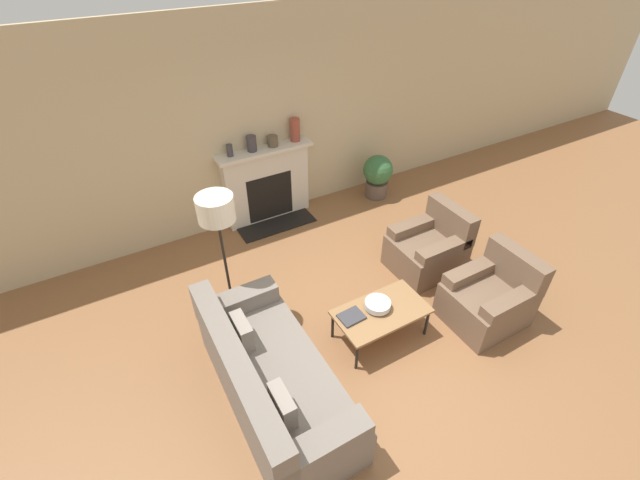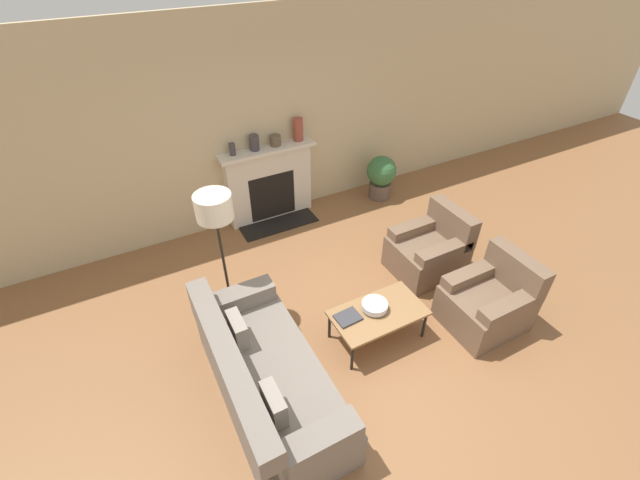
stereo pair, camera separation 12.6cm
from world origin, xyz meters
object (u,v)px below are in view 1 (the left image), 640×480
(mantel_vase_center_right, at_px, (273,141))
(bowl, at_px, (378,304))
(armchair_far, at_px, (429,248))
(floor_lamp, at_px, (218,220))
(coffee_table, at_px, (381,313))
(mantel_vase_right, at_px, (295,130))
(armchair_near, at_px, (490,297))
(potted_plant, at_px, (378,174))
(book, at_px, (351,317))
(couch, at_px, (270,380))
(mantel_vase_center_left, at_px, (252,144))
(fireplace, at_px, (267,185))
(mantel_vase_left, at_px, (230,150))

(mantel_vase_center_right, bearing_deg, bowl, -91.43)
(armchair_far, relative_size, floor_lamp, 0.53)
(coffee_table, relative_size, floor_lamp, 0.62)
(floor_lamp, bearing_deg, mantel_vase_right, 44.36)
(armchair_near, distance_m, potted_plant, 2.83)
(armchair_near, distance_m, book, 1.62)
(armchair_near, height_order, mantel_vase_center_right, mantel_vase_center_right)
(armchair_near, bearing_deg, coffee_table, -107.26)
(armchair_far, distance_m, coffee_table, 1.38)
(couch, bearing_deg, floor_lamp, -3.30)
(armchair_near, xyz_separation_m, coffee_table, (-1.22, 0.38, 0.05))
(mantel_vase_right, bearing_deg, couch, -121.39)
(potted_plant, bearing_deg, mantel_vase_center_right, 168.90)
(mantel_vase_center_right, xyz_separation_m, potted_plant, (1.63, -0.32, -0.82))
(couch, relative_size, book, 7.37)
(coffee_table, distance_m, mantel_vase_center_right, 2.86)
(book, height_order, mantel_vase_center_left, mantel_vase_center_left)
(armchair_near, bearing_deg, couch, -95.25)
(book, bearing_deg, coffee_table, -16.13)
(mantel_vase_center_left, bearing_deg, book, -91.54)
(book, bearing_deg, potted_plant, 46.28)
(armchair_near, bearing_deg, book, -106.40)
(fireplace, xyz_separation_m, mantel_vase_center_left, (-0.17, 0.01, 0.69))
(bowl, height_order, mantel_vase_center_left, mantel_vase_center_left)
(mantel_vase_right, xyz_separation_m, potted_plant, (1.28, -0.32, -0.91))
(coffee_table, bearing_deg, mantel_vase_center_left, 95.40)
(fireplace, height_order, mantel_vase_center_left, mantel_vase_center_left)
(mantel_vase_left, distance_m, mantel_vase_right, 0.98)
(couch, bearing_deg, coffee_table, -83.96)
(coffee_table, xyz_separation_m, bowl, (-0.02, 0.05, 0.09))
(bowl, xyz_separation_m, mantel_vase_right, (0.42, 2.68, 0.85))
(couch, xyz_separation_m, armchair_far, (2.58, 0.78, -0.02))
(mantel_vase_right, bearing_deg, potted_plant, -14.04)
(couch, relative_size, coffee_table, 1.96)
(floor_lamp, bearing_deg, mantel_vase_center_right, 51.03)
(armchair_far, distance_m, mantel_vase_right, 2.46)
(coffee_table, relative_size, bowl, 3.60)
(armchair_far, height_order, book, armchair_far)
(floor_lamp, height_order, mantel_vase_left, floor_lamp)
(coffee_table, bearing_deg, mantel_vase_left, 101.84)
(armchair_far, bearing_deg, mantel_vase_center_right, -150.80)
(mantel_vase_left, bearing_deg, armchair_near, -60.02)
(armchair_far, distance_m, potted_plant, 1.84)
(armchair_far, relative_size, potted_plant, 1.20)
(couch, relative_size, armchair_near, 2.29)
(potted_plant, bearing_deg, bowl, -125.77)
(mantel_vase_left, xyz_separation_m, potted_plant, (2.26, -0.32, -0.83))
(mantel_vase_center_left, distance_m, mantel_vase_center_right, 0.31)
(bowl, distance_m, mantel_vase_center_right, 2.79)
(floor_lamp, relative_size, mantel_vase_center_left, 7.53)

